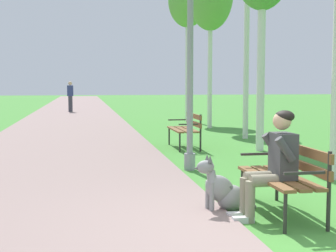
{
  "coord_description": "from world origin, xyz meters",
  "views": [
    {
      "loc": [
        -1.9,
        -4.65,
        1.55
      ],
      "look_at": [
        -0.62,
        2.7,
        0.9
      ],
      "focal_mm": 52.23,
      "sensor_mm": 36.0,
      "label": 1
    }
  ],
  "objects": [
    {
      "name": "birch_tree_sixth",
      "position": [
        2.3,
        14.83,
        4.82
      ],
      "size": [
        1.56,
        1.64,
        5.94
      ],
      "color": "silver",
      "rests_on": "ground"
    },
    {
      "name": "ground_plane",
      "position": [
        0.0,
        0.0,
        0.0
      ],
      "size": [
        120.0,
        120.0,
        0.0
      ],
      "primitive_type": "plane",
      "color": "#478E38"
    },
    {
      "name": "park_bench_near",
      "position": [
        0.44,
        0.7,
        0.51
      ],
      "size": [
        0.55,
        1.5,
        0.85
      ],
      "color": "brown",
      "rests_on": "ground"
    },
    {
      "name": "park_bench_mid",
      "position": [
        0.54,
        6.77,
        0.51
      ],
      "size": [
        0.55,
        1.5,
        0.85
      ],
      "color": "brown",
      "rests_on": "ground"
    },
    {
      "name": "dog_grey",
      "position": [
        -0.24,
        0.97,
        0.26
      ],
      "size": [
        0.83,
        0.33,
        0.71
      ],
      "color": "gray",
      "rests_on": "ground"
    },
    {
      "name": "pedestrian_distant",
      "position": [
        -2.55,
        21.79,
        0.84
      ],
      "size": [
        0.32,
        0.22,
        1.65
      ],
      "color": "#383842",
      "rests_on": "ground"
    },
    {
      "name": "person_seated_on_near_bench",
      "position": [
        0.23,
        0.56,
        0.68
      ],
      "size": [
        0.74,
        0.49,
        1.25
      ],
      "color": "gray",
      "rests_on": "ground"
    },
    {
      "name": "lamp_post_near",
      "position": [
        -0.02,
        3.83,
        2.17
      ],
      "size": [
        0.24,
        0.24,
        4.19
      ],
      "color": "gray",
      "rests_on": "ground"
    },
    {
      "name": "paved_path",
      "position": [
        -2.34,
        24.0,
        0.02
      ],
      "size": [
        4.23,
        60.0,
        0.04
      ],
      "primitive_type": "cube",
      "color": "gray",
      "rests_on": "ground"
    }
  ]
}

